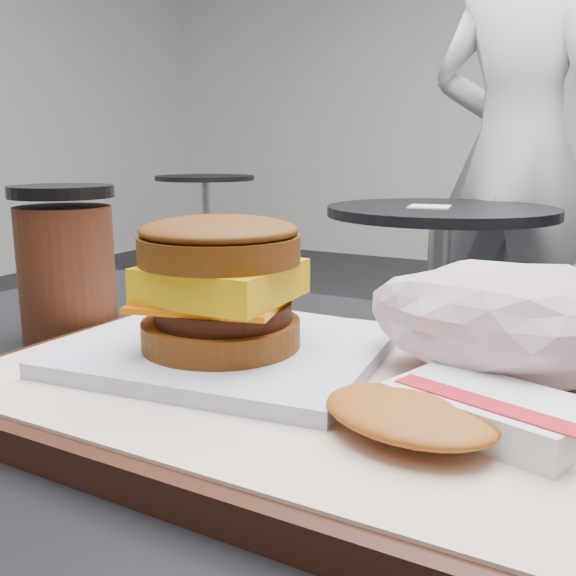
# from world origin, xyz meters

# --- Properties ---
(serving_tray) EXTENTS (0.38, 0.28, 0.02)m
(serving_tray) POSITION_xyz_m (0.03, 0.02, 0.78)
(serving_tray) COLOR black
(serving_tray) RESTS_ON customer_table
(breakfast_sandwich) EXTENTS (0.21, 0.19, 0.09)m
(breakfast_sandwich) POSITION_xyz_m (-0.02, 0.02, 0.83)
(breakfast_sandwich) COLOR white
(breakfast_sandwich) RESTS_ON serving_tray
(hash_brown) EXTENTS (0.13, 0.11, 0.02)m
(hash_brown) POSITION_xyz_m (0.14, -0.01, 0.80)
(hash_brown) COLOR white
(hash_brown) RESTS_ON serving_tray
(crumpled_wrapper) EXTENTS (0.15, 0.12, 0.07)m
(crumpled_wrapper) POSITION_xyz_m (0.14, 0.08, 0.82)
(crumpled_wrapper) COLOR silver
(crumpled_wrapper) RESTS_ON serving_tray
(coffee_cup) EXTENTS (0.08, 0.08, 0.12)m
(coffee_cup) POSITION_xyz_m (-0.20, 0.05, 0.83)
(coffee_cup) COLOR #411C0F
(coffee_cup) RESTS_ON customer_table
(neighbor_table) EXTENTS (0.70, 0.70, 0.75)m
(neighbor_table) POSITION_xyz_m (-0.35, 1.65, 0.55)
(neighbor_table) COLOR black
(neighbor_table) RESTS_ON ground
(napkin) EXTENTS (0.14, 0.14, 0.00)m
(napkin) POSITION_xyz_m (-0.38, 1.61, 0.75)
(napkin) COLOR white
(napkin) RESTS_ON neighbor_table
(patron) EXTENTS (0.73, 0.55, 1.81)m
(patron) POSITION_xyz_m (-0.23, 2.13, 0.90)
(patron) COLOR silver
(patron) RESTS_ON ground
(bg_table_mid) EXTENTS (0.66, 0.66, 0.75)m
(bg_table_mid) POSITION_xyz_m (-2.40, 3.20, 0.56)
(bg_table_mid) COLOR black
(bg_table_mid) RESTS_ON ground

